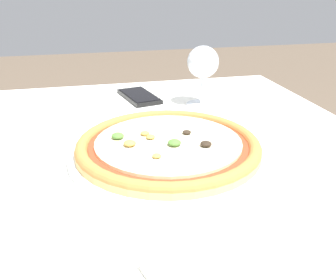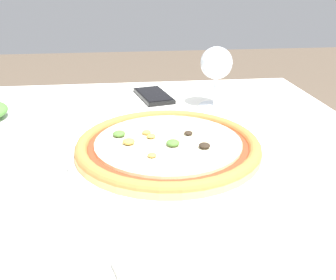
% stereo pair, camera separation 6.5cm
% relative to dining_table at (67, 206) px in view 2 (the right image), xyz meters
% --- Properties ---
extents(dining_table, '(1.20, 1.00, 0.73)m').
position_rel_dining_table_xyz_m(dining_table, '(0.00, 0.00, 0.00)').
color(dining_table, '#997047').
rests_on(dining_table, ground_plane).
extents(pizza_plate, '(0.35, 0.35, 0.04)m').
position_rel_dining_table_xyz_m(pizza_plate, '(0.18, 0.00, 0.11)').
color(pizza_plate, white).
rests_on(pizza_plate, dining_table).
extents(wine_glass_far_left, '(0.07, 0.07, 0.14)m').
position_rel_dining_table_xyz_m(wine_glass_far_left, '(0.33, 0.26, 0.19)').
color(wine_glass_far_left, silver).
rests_on(wine_glass_far_left, dining_table).
extents(cell_phone, '(0.10, 0.16, 0.01)m').
position_rel_dining_table_xyz_m(cell_phone, '(0.19, 0.35, 0.10)').
color(cell_phone, black).
rests_on(cell_phone, dining_table).
extents(napkin_folded, '(0.18, 0.15, 0.01)m').
position_rel_dining_table_xyz_m(napkin_folded, '(0.18, -0.29, 0.10)').
color(napkin_folded, silver).
rests_on(napkin_folded, dining_table).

